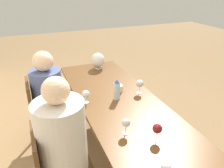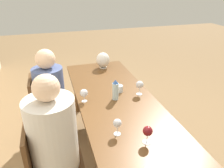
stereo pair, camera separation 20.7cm
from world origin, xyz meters
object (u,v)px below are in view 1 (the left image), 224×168
(wine_glass_4, at_px, (126,123))
(chair_near, at_px, (57,168))
(water_tumbler, at_px, (119,88))
(person_far, at_px, (49,97))
(wine_glass_2, at_px, (140,84))
(chair_far, at_px, (44,110))
(water_bottle, at_px, (117,90))
(wine_glass_1, at_px, (86,94))
(wine_glass_0, at_px, (157,129))
(vase, at_px, (98,60))
(person_near, at_px, (65,147))

(wine_glass_4, distance_m, chair_near, 0.68)
(water_tumbler, relative_size, person_far, 0.07)
(wine_glass_2, height_order, chair_far, wine_glass_2)
(water_bottle, distance_m, person_far, 0.82)
(wine_glass_4, distance_m, person_far, 1.16)
(water_bottle, height_order, wine_glass_4, water_bottle)
(wine_glass_1, height_order, person_far, person_far)
(wine_glass_1, height_order, wine_glass_4, wine_glass_4)
(chair_far, bearing_deg, wine_glass_1, -136.08)
(water_bottle, xyz_separation_m, wine_glass_0, (-0.72, -0.03, -0.00))
(wine_glass_2, xyz_separation_m, wine_glass_4, (-0.59, 0.44, -0.01))
(vase, relative_size, wine_glass_2, 1.41)
(water_tumbler, xyz_separation_m, chair_near, (-0.62, 0.82, -0.29))
(vase, distance_m, person_near, 1.59)
(water_bottle, distance_m, person_near, 0.82)
(wine_glass_2, relative_size, wine_glass_4, 1.11)
(vase, height_order, person_near, person_near)
(wine_glass_1, bearing_deg, chair_near, 142.10)
(vase, distance_m, chair_far, 1.01)
(chair_near, bearing_deg, wine_glass_1, -37.90)
(water_bottle, xyz_separation_m, chair_near, (-0.47, 0.73, -0.36))
(water_bottle, bearing_deg, person_near, 126.14)
(wine_glass_4, height_order, person_far, person_far)
(wine_glass_1, height_order, chair_near, same)
(wine_glass_4, relative_size, chair_near, 0.16)
(chair_near, bearing_deg, wine_glass_0, -108.02)
(water_bottle, height_order, wine_glass_0, water_bottle)
(wine_glass_1, relative_size, chair_far, 0.16)
(chair_near, relative_size, person_near, 0.68)
(vase, relative_size, wine_glass_4, 1.56)
(wine_glass_4, relative_size, chair_far, 0.16)
(water_bottle, bearing_deg, wine_glass_4, 164.19)
(water_tumbler, bearing_deg, wine_glass_1, 103.57)
(wine_glass_1, bearing_deg, person_near, 147.98)
(water_tumbler, bearing_deg, wine_glass_4, 160.35)
(water_tumbler, height_order, chair_near, chair_near)
(wine_glass_2, distance_m, person_far, 1.05)
(wine_glass_1, bearing_deg, wine_glass_0, -155.15)
(wine_glass_0, height_order, wine_glass_1, wine_glass_0)
(chair_far, relative_size, person_near, 0.68)
(wine_glass_1, relative_size, wine_glass_2, 0.87)
(water_bottle, xyz_separation_m, water_tumbler, (0.15, -0.09, -0.07))
(water_bottle, xyz_separation_m, wine_glass_4, (-0.56, 0.16, -0.00))
(chair_far, bearing_deg, person_near, -175.16)
(wine_glass_4, distance_m, chair_far, 1.23)
(chair_near, bearing_deg, water_tumbler, -52.95)
(water_bottle, height_order, wine_glass_2, water_bottle)
(wine_glass_2, relative_size, person_near, 0.12)
(water_tumbler, xyz_separation_m, person_near, (-0.62, 0.74, -0.09))
(chair_near, xyz_separation_m, person_far, (0.94, -0.08, 0.16))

